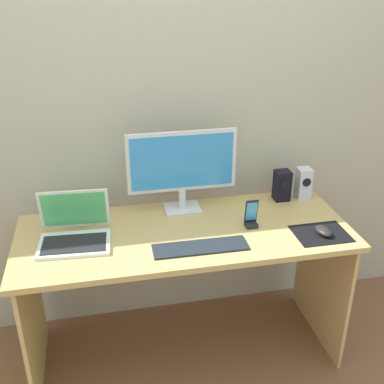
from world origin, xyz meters
The scene contains 12 objects.
ground_plane centered at (0.00, 0.00, 0.00)m, with size 8.00×8.00×0.00m, color brown.
wall_back centered at (0.00, 0.41, 1.25)m, with size 6.00×0.04×2.50m, color #B3AC96.
desk centered at (0.00, 0.00, 0.60)m, with size 1.57×0.62×0.74m.
monitor centered at (0.03, 0.21, 0.98)m, with size 0.54×0.14×0.42m.
speaker_right centered at (0.69, 0.22, 0.83)m, with size 0.07×0.08×0.17m.
speaker_near_monitor centered at (0.57, 0.22, 0.82)m, with size 0.08×0.08×0.16m.
laptop centered at (-0.50, 0.01, 0.79)m, with size 0.33×0.28×0.22m.
fishbowl centered at (-0.49, 0.20, 0.81)m, with size 0.14×0.14×0.14m, color silver.
keyboard_external centered at (0.04, -0.17, 0.75)m, with size 0.42×0.12×0.01m, color #1D232B.
mousepad centered at (0.62, -0.16, 0.74)m, with size 0.25×0.20×0.00m, color black.
mouse centered at (0.62, -0.17, 0.76)m, with size 0.06×0.10×0.04m, color black.
phone_in_dock centered at (0.32, -0.02, 0.79)m, with size 0.06×0.05×0.14m.
Camera 1 is at (-0.36, -1.90, 1.87)m, focal length 44.27 mm.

